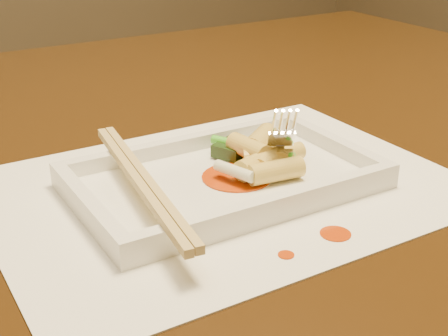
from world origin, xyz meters
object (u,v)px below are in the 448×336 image
table (143,215)px  chopstick_a (137,181)px  placemat (224,187)px  fork (280,80)px  plate_base (224,182)px

table → chopstick_a: size_ratio=5.81×
placemat → fork: 0.11m
chopstick_a → fork: (0.15, 0.02, 0.06)m
chopstick_a → fork: size_ratio=1.72×
plate_base → fork: size_ratio=1.86×
table → fork: fork is taller
placemat → fork: (0.07, 0.02, 0.08)m
plate_base → chopstick_a: size_ratio=1.08×
table → fork: (0.08, -0.15, 0.18)m
plate_base → placemat: bearing=0.0°
plate_base → table: bearing=93.0°
table → chopstick_a: (-0.07, -0.17, 0.13)m
table → chopstick_a: 0.22m
placemat → plate_base: plate_base is taller
table → fork: 0.25m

